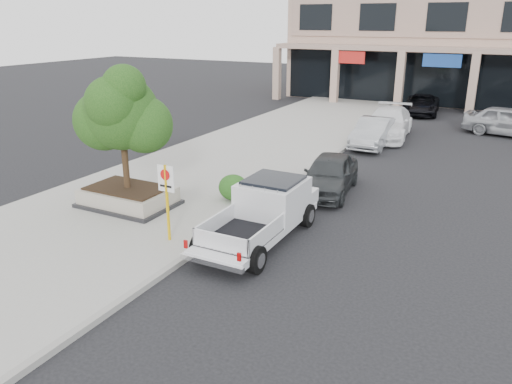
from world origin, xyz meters
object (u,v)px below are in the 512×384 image
curb_car_b (373,132)px  no_parking_sign (167,192)px  planter_tree (127,112)px  planter (128,196)px  curb_car_c (388,123)px  pickup_truck (259,214)px  curb_car_d (421,105)px  curb_car_a (329,174)px  lot_car_a (509,122)px

curb_car_b → no_parking_sign: bearing=-99.0°
curb_car_b → planter_tree: bearing=-112.1°
planter → no_parking_sign: size_ratio=1.39×
curb_car_c → pickup_truck: bearing=-95.6°
no_parking_sign → pickup_truck: no_parking_sign is taller
pickup_truck → curb_car_c: 15.74m
curb_car_c → curb_car_d: (0.31, 8.41, -0.15)m
planter_tree → curb_car_d: bearing=77.1°
curb_car_a → no_parking_sign: bearing=-118.1°
planter_tree → pickup_truck: (5.12, -0.39, -2.56)m
planter_tree → pickup_truck: planter_tree is taller
planter_tree → curb_car_b: size_ratio=0.90×
planter → curb_car_a: (5.59, 5.00, 0.26)m
planter_tree → curb_car_c: (5.13, 15.35, -2.59)m
pickup_truck → curb_car_d: pickup_truck is taller
pickup_truck → curb_car_c: size_ratio=0.95×
curb_car_d → curb_car_b: bearing=-98.6°
curb_car_d → planter_tree: bearing=-109.0°
curb_car_a → curb_car_d: curb_car_a is taller
curb_car_b → curb_car_d: bearing=86.5°
curb_car_b → curb_car_c: bearing=85.4°
curb_car_d → lot_car_a: (5.72, -4.81, 0.15)m
curb_car_c → lot_car_a: bearing=25.3°
planter → curb_car_b: 14.05m
planter → curb_car_c: 16.38m
planter → curb_car_a: bearing=41.8°
planter_tree → no_parking_sign: planter_tree is taller
curb_car_d → curb_car_a: bearing=-96.1°
pickup_truck → curb_car_d: 24.15m
curb_car_b → planter: bearing=-112.3°
planter_tree → no_parking_sign: 3.86m
curb_car_c → curb_car_a: bearing=-93.8°
planter → planter_tree: (0.13, 0.15, 2.94)m
planter → curb_car_d: 24.56m
planter → planter_tree: 2.95m
planter_tree → pickup_truck: bearing=-4.3°
planter_tree → curb_car_a: 7.78m
planter → curb_car_d: bearing=76.9°
no_parking_sign → curb_car_d: bearing=84.3°
curb_car_c → lot_car_a: lot_car_a is taller
planter → planter_tree: size_ratio=0.80×
planter_tree → planter: bearing=-131.0°
no_parking_sign → curb_car_c: size_ratio=0.40×
lot_car_a → planter: bearing=160.3°
planter → curb_car_b: size_ratio=0.72×
no_parking_sign → pickup_truck: bearing=33.0°
planter_tree → curb_car_a: bearing=41.6°
pickup_truck → lot_car_a: pickup_truck is taller
curb_car_c → planter_tree: bearing=-114.1°
curb_car_b → curb_car_d: 10.84m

